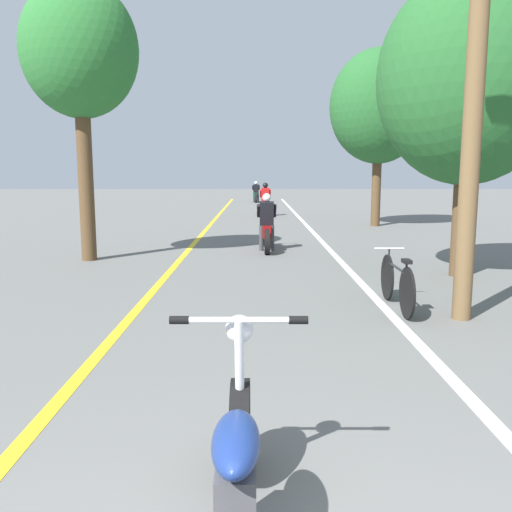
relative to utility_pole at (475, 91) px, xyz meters
name	(u,v)px	position (x,y,z in m)	size (l,w,h in m)	color
lane_stripe_center	(195,243)	(-4.36, 7.58, -2.89)	(0.14, 48.00, 0.01)	yellow
lane_stripe_edge	(324,243)	(-0.87, 7.58, -2.89)	(0.14, 48.00, 0.01)	white
utility_pole	(475,91)	(0.00, 0.00, 0.00)	(1.10, 0.24, 5.62)	brown
roadside_tree_right_near	(470,80)	(1.05, 2.97, 0.62)	(3.23, 2.91, 5.38)	#513A23
roadside_tree_right_far	(380,107)	(1.55, 12.35, 1.23)	(3.40, 3.06, 6.10)	#513A23
roadside_tree_left	(80,53)	(-6.34, 4.79, 1.45)	(2.42, 2.18, 5.80)	#513A23
motorcycle_foreground	(237,474)	(-2.79, -4.38, -2.49)	(0.80, 2.05, 1.09)	black
motorcycle_rider_lead	(267,229)	(-2.43, 6.28, -2.37)	(0.50, 1.97, 1.39)	black
motorcycle_rider_mid	(266,204)	(-2.29, 16.64, -2.35)	(0.50, 2.15, 1.45)	black
motorcycle_rider_far	(257,194)	(-2.70, 27.60, -2.39)	(0.50, 2.08, 1.32)	black
bicycle_parked	(397,283)	(-0.72, 0.55, -2.53)	(0.44, 1.77, 0.80)	black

